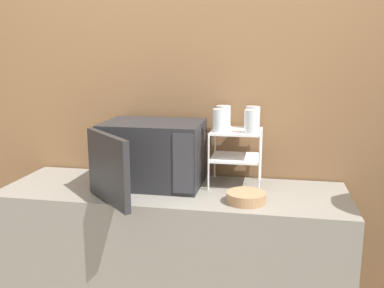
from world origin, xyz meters
name	(u,v)px	position (x,y,z in m)	size (l,w,h in m)	color
wall_back	(186,105)	(0.00, 0.61, 1.30)	(8.00, 0.06, 2.60)	olive
counter	(174,268)	(0.00, 0.29, 0.45)	(1.78, 0.57, 0.90)	gray
microwave	(151,154)	(-0.13, 0.33, 1.07)	(0.54, 0.67, 0.34)	#262628
dish_rack	(236,146)	(0.31, 0.42, 1.11)	(0.27, 0.25, 0.30)	white
glass_front_left	(220,121)	(0.23, 0.35, 1.25)	(0.08, 0.08, 0.12)	silver
glass_back_right	(253,117)	(0.39, 0.50, 1.25)	(0.08, 0.08, 0.12)	silver
glass_front_right	(252,122)	(0.39, 0.35, 1.25)	(0.08, 0.08, 0.12)	silver
glass_back_left	(223,116)	(0.23, 0.50, 1.25)	(0.08, 0.08, 0.12)	silver
bowl	(246,198)	(0.38, 0.15, 0.92)	(0.19, 0.19, 0.05)	#AD7F56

